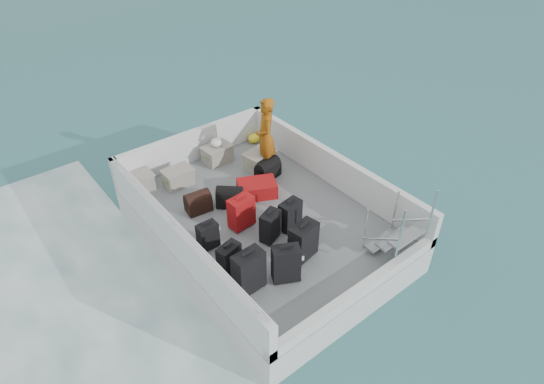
{
  "coord_description": "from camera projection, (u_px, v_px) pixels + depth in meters",
  "views": [
    {
      "loc": [
        -3.89,
        -5.18,
        5.99
      ],
      "look_at": [
        0.26,
        0.04,
        1.0
      ],
      "focal_mm": 30.0,
      "sensor_mm": 36.0,
      "label": 1
    }
  ],
  "objects": [
    {
      "name": "ground",
      "position": [
        263.0,
        239.0,
        8.77
      ],
      "size": [
        160.0,
        160.0,
        0.0
      ],
      "primitive_type": "plane",
      "color": "#164F4E",
      "rests_on": "ground"
    },
    {
      "name": "duffel_0",
      "position": [
        198.0,
        204.0,
        8.41
      ],
      "size": [
        0.5,
        0.35,
        0.32
      ],
      "primitive_type": null,
      "rotation": [
        0.0,
        0.0,
        -0.12
      ],
      "color": "black",
      "rests_on": "deck"
    },
    {
      "name": "crate_3",
      "position": [
        260.0,
        161.0,
        9.55
      ],
      "size": [
        0.65,
        0.5,
        0.36
      ],
      "primitive_type": "cube",
      "rotation": [
        0.0,
        0.0,
        0.15
      ],
      "color": "gray",
      "rests_on": "deck"
    },
    {
      "name": "crate_0",
      "position": [
        139.0,
        183.0,
        8.94
      ],
      "size": [
        0.54,
        0.38,
        0.32
      ],
      "primitive_type": "cube",
      "rotation": [
        0.0,
        0.0,
        -0.04
      ],
      "color": "gray",
      "rests_on": "deck"
    },
    {
      "name": "crate_1",
      "position": [
        178.0,
        178.0,
        9.07
      ],
      "size": [
        0.55,
        0.38,
        0.33
      ],
      "primitive_type": "cube",
      "rotation": [
        0.0,
        0.0,
        -0.01
      ],
      "color": "gray",
      "rests_on": "deck"
    },
    {
      "name": "suitcase_1",
      "position": [
        229.0,
        260.0,
        7.08
      ],
      "size": [
        0.41,
        0.29,
        0.56
      ],
      "primitive_type": "cube",
      "rotation": [
        0.0,
        0.0,
        0.23
      ],
      "color": "black",
      "rests_on": "deck"
    },
    {
      "name": "suitcase_7",
      "position": [
        290.0,
        215.0,
        7.94
      ],
      "size": [
        0.43,
        0.29,
        0.57
      ],
      "primitive_type": "cube",
      "rotation": [
        0.0,
        0.0,
        0.15
      ],
      "color": "black",
      "rests_on": "deck"
    },
    {
      "name": "crate_2",
      "position": [
        217.0,
        154.0,
        9.76
      ],
      "size": [
        0.61,
        0.44,
        0.35
      ],
      "primitive_type": "cube",
      "rotation": [
        0.0,
        0.0,
        0.07
      ],
      "color": "gray",
      "rests_on": "deck"
    },
    {
      "name": "passenger",
      "position": [
        266.0,
        137.0,
        9.09
      ],
      "size": [
        0.62,
        0.71,
        1.63
      ],
      "primitive_type": "imported",
      "rotation": [
        0.0,
        0.0,
        -2.05
      ],
      "color": "orange",
      "rests_on": "deck"
    },
    {
      "name": "deck_fittings",
      "position": [
        288.0,
        200.0,
        8.15
      ],
      "size": [
        3.6,
        5.0,
        0.9
      ],
      "color": "silver",
      "rests_on": "deck"
    },
    {
      "name": "white_bag",
      "position": [
        216.0,
        144.0,
        9.6
      ],
      "size": [
        0.24,
        0.24,
        0.18
      ],
      "primitive_type": "ellipsoid",
      "color": "white",
      "rests_on": "crate_2"
    },
    {
      "name": "deck",
      "position": [
        262.0,
        215.0,
        8.41
      ],
      "size": [
        3.3,
        4.7,
        0.02
      ],
      "primitive_type": "cube",
      "color": "slate",
      "rests_on": "ferry_hull"
    },
    {
      "name": "yellow_bag",
      "position": [
        254.0,
        138.0,
        10.44
      ],
      "size": [
        0.28,
        0.26,
        0.22
      ],
      "primitive_type": "ellipsoid",
      "color": "yellow",
      "rests_on": "deck"
    },
    {
      "name": "duffel_2",
      "position": [
        268.0,
        171.0,
        9.29
      ],
      "size": [
        0.57,
        0.39,
        0.32
      ],
      "primitive_type": null,
      "rotation": [
        0.0,
        0.0,
        0.19
      ],
      "color": "black",
      "rests_on": "deck"
    },
    {
      "name": "suitcase_0",
      "position": [
        249.0,
        272.0,
        6.76
      ],
      "size": [
        0.48,
        0.28,
        0.73
      ],
      "primitive_type": "cube",
      "rotation": [
        0.0,
        0.0,
        0.03
      ],
      "color": "black",
      "rests_on": "deck"
    },
    {
      "name": "suitcase_5",
      "position": [
        241.0,
        213.0,
        7.97
      ],
      "size": [
        0.46,
        0.3,
        0.61
      ],
      "primitive_type": "cube",
      "rotation": [
        0.0,
        0.0,
        0.08
      ],
      "color": "#A8120C",
      "rests_on": "deck"
    },
    {
      "name": "suitcase_2",
      "position": [
        208.0,
        236.0,
        7.57
      ],
      "size": [
        0.35,
        0.21,
        0.5
      ],
      "primitive_type": "cube",
      "rotation": [
        0.0,
        0.0,
        -0.03
      ],
      "color": "black",
      "rests_on": "deck"
    },
    {
      "name": "suitcase_3",
      "position": [
        286.0,
        264.0,
        6.94
      ],
      "size": [
        0.49,
        0.42,
        0.65
      ],
      "primitive_type": "cube",
      "rotation": [
        0.0,
        0.0,
        -0.48
      ],
      "color": "black",
      "rests_on": "deck"
    },
    {
      "name": "suitcase_8",
      "position": [
        257.0,
        188.0,
        8.82
      ],
      "size": [
        0.87,
        0.76,
        0.29
      ],
      "primitive_type": "cube",
      "rotation": [
        0.0,
        0.0,
        1.12
      ],
      "color": "#A8120C",
      "rests_on": "deck"
    },
    {
      "name": "duffel_1",
      "position": [
        230.0,
        198.0,
        8.54
      ],
      "size": [
        0.56,
        0.55,
        0.32
      ],
      "primitive_type": null,
      "rotation": [
        0.0,
        0.0,
        -0.74
      ],
      "color": "black",
      "rests_on": "deck"
    },
    {
      "name": "suitcase_6",
      "position": [
        303.0,
        242.0,
        7.34
      ],
      "size": [
        0.52,
        0.36,
        0.66
      ],
      "primitive_type": "cube",
      "rotation": [
        0.0,
        0.0,
        0.18
      ],
      "color": "black",
      "rests_on": "deck"
    },
    {
      "name": "ferry_hull",
      "position": [
        262.0,
        228.0,
        8.6
      ],
      "size": [
        3.6,
        5.0,
        0.6
      ],
      "primitive_type": "cube",
      "color": "silver",
      "rests_on": "ground"
    },
    {
      "name": "suitcase_4",
      "position": [
        270.0,
        226.0,
        7.71
      ],
      "size": [
        0.43,
        0.35,
        0.56
      ],
      "primitive_type": "cube",
      "rotation": [
        0.0,
        0.0,
        0.37
      ],
      "color": "black",
      "rests_on": "deck"
    }
  ]
}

